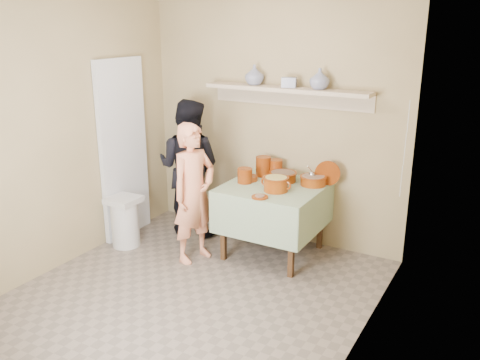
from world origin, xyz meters
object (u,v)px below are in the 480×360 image
Objects in this scene: cazuela_rice at (276,183)px; trash_bin at (125,221)px; person_cook at (194,193)px; serving_table at (274,197)px; person_helper at (189,167)px.

trash_bin is (-1.59, -0.47, -0.56)m from cazuela_rice.
person_cook reaches higher than serving_table.
person_cook reaches higher than cazuela_rice.
trash_bin is (-1.50, -0.61, -0.36)m from serving_table.
serving_table is at bearing 22.29° from trash_bin.
person_cook is 0.83m from cazuela_rice.
serving_table is 1.74× the size of trash_bin.
serving_table is 2.95× the size of cazuela_rice.
serving_table reaches higher than trash_bin.
person_cook reaches higher than trash_bin.
serving_table is (1.12, -0.08, -0.13)m from person_helper.
serving_table is at bearing 121.61° from cazuela_rice.
person_cook is 4.34× the size of cazuela_rice.
cazuela_rice is 0.59× the size of trash_bin.
serving_table is (0.65, 0.50, -0.07)m from person_cook.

